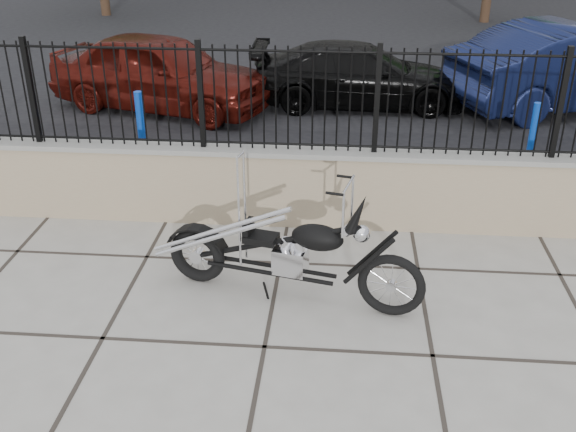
# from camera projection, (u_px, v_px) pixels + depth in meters

# --- Properties ---
(ground_plane) EXTENTS (90.00, 90.00, 0.00)m
(ground_plane) POSITION_uv_depth(u_px,v_px,m) (265.00, 347.00, 6.07)
(ground_plane) COLOR #99968E
(ground_plane) RESTS_ON ground
(parking_lot) EXTENTS (30.00, 30.00, 0.00)m
(parking_lot) POSITION_uv_depth(u_px,v_px,m) (321.00, 45.00, 17.22)
(parking_lot) COLOR black
(parking_lot) RESTS_ON ground
(retaining_wall) EXTENTS (14.00, 0.36, 0.96)m
(retaining_wall) POSITION_uv_depth(u_px,v_px,m) (288.00, 186.00, 8.09)
(retaining_wall) COLOR gray
(retaining_wall) RESTS_ON ground_plane
(iron_fence) EXTENTS (14.00, 0.08, 1.20)m
(iron_fence) POSITION_uv_depth(u_px,v_px,m) (288.00, 99.00, 7.60)
(iron_fence) COLOR black
(iron_fence) RESTS_ON retaining_wall
(chopper_motorcycle) EXTENTS (2.55, 1.00, 1.51)m
(chopper_motorcycle) POSITION_uv_depth(u_px,v_px,m) (285.00, 230.00, 6.49)
(chopper_motorcycle) COLOR black
(chopper_motorcycle) RESTS_ON ground_plane
(car_red) EXTENTS (4.35, 2.70, 1.38)m
(car_red) POSITION_uv_depth(u_px,v_px,m) (161.00, 72.00, 12.10)
(car_red) COLOR #4D100B
(car_red) RESTS_ON parking_lot
(car_black) EXTENTS (3.96, 1.69, 1.14)m
(car_black) POSITION_uv_depth(u_px,v_px,m) (359.00, 75.00, 12.36)
(car_black) COLOR black
(car_black) RESTS_ON parking_lot
(car_blue) EXTENTS (4.95, 3.28, 1.54)m
(car_blue) POSITION_uv_depth(u_px,v_px,m) (576.00, 66.00, 12.12)
(car_blue) COLOR #0F1639
(car_blue) RESTS_ON parking_lot
(bollard_a) EXTENTS (0.14, 0.14, 1.01)m
(bollard_a) POSITION_uv_depth(u_px,v_px,m) (141.00, 125.00, 10.06)
(bollard_a) COLOR #0C48B4
(bollard_a) RESTS_ON ground_plane
(bollard_b) EXTENTS (0.13, 0.13, 0.96)m
(bollard_b) POSITION_uv_depth(u_px,v_px,m) (533.00, 135.00, 9.70)
(bollard_b) COLOR #0B19A9
(bollard_b) RESTS_ON ground_plane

